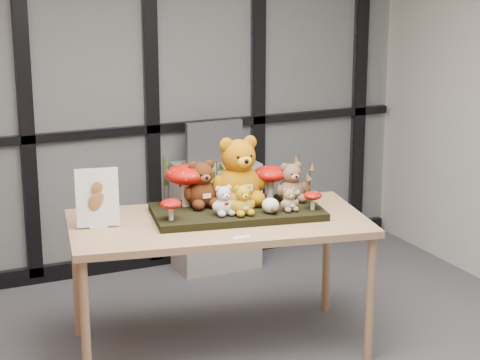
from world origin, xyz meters
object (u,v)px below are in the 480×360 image
mushroom_back_left (186,184)px  mushroom_front_left (171,209)px  sign_holder (97,200)px  cabinet (216,215)px  bear_beige_small (289,198)px  mushroom_back_right (270,181)px  diorama_tray (237,212)px  bear_white_bow (224,198)px  mushroom_front_right (313,199)px  display_table (218,231)px  monitor (214,142)px  bear_pooh_yellow (238,167)px  bear_brown_medium (202,181)px  bear_tan_back (291,180)px  bear_small_yellow (242,198)px  plush_cream_hedgehog (270,205)px

mushroom_back_left → mushroom_front_left: bearing=-128.2°
sign_holder → cabinet: (1.19, 1.14, -0.56)m
bear_beige_small → mushroom_back_right: bearing=99.9°
diorama_tray → bear_white_bow: (-0.12, -0.08, 0.12)m
bear_white_bow → mushroom_front_right: 0.53m
display_table → monitor: (0.52, 1.30, 0.22)m
display_table → cabinet: size_ratio=2.28×
bear_pooh_yellow → bear_brown_medium: 0.23m
sign_holder → bear_white_bow: bearing=-4.2°
bear_brown_medium → mushroom_front_left: bearing=-134.5°
mushroom_front_right → cabinet: 1.53m
bear_pooh_yellow → bear_white_bow: bear_pooh_yellow is taller
mushroom_back_left → mushroom_front_right: mushroom_back_left is taller
mushroom_front_left → mushroom_front_right: mushroom_front_left is taller
bear_pooh_yellow → monitor: bear_pooh_yellow is taller
bear_white_bow → display_table: bearing=119.9°
bear_tan_back → bear_beige_small: size_ratio=1.74×
monitor → diorama_tray: bearing=-107.0°
bear_tan_back → mushroom_front_right: bearing=-69.8°
bear_small_yellow → mushroom_front_right: 0.42m
diorama_tray → bear_beige_small: (0.25, -0.17, 0.10)m
mushroom_back_left → cabinet: (0.64, 1.08, -0.58)m
bear_white_bow → diorama_tray: bearing=45.0°
mushroom_front_left → mushroom_front_right: 0.83m
bear_brown_medium → bear_beige_small: bearing=-23.8°
cabinet → bear_brown_medium: bearing=-116.4°
mushroom_front_left → monitor: 1.55m
display_table → mushroom_back_left: mushroom_back_left is taller
bear_small_yellow → mushroom_front_right: bear_small_yellow is taller
plush_cream_hedgehog → mushroom_back_left: 0.52m
plush_cream_hedgehog → mushroom_front_left: 0.58m
mushroom_back_left → mushroom_front_right: bearing=-30.0°
sign_holder → monitor: bearing=55.6°
sign_holder → cabinet: bearing=55.1°
bear_beige_small → cabinet: size_ratio=0.19×
bear_white_bow → mushroom_front_left: size_ratio=1.44×
mushroom_back_left → mushroom_back_right: 0.52m
bear_beige_small → mushroom_front_left: bear_beige_small is taller
bear_beige_small → display_table: bearing=172.3°
cabinet → bear_beige_small: bearing=-95.3°
bear_small_yellow → bear_beige_small: size_ratio=1.27×
bear_beige_small → sign_holder: bearing=176.0°
diorama_tray → bear_pooh_yellow: bearing=72.8°
diorama_tray → mushroom_back_right: (0.26, 0.09, 0.14)m
monitor → display_table: bearing=-111.9°
bear_brown_medium → bear_white_bow: bearing=-65.7°
diorama_tray → cabinet: bearing=83.4°
bear_pooh_yellow → bear_beige_small: 0.36m
bear_pooh_yellow → cabinet: (0.34, 1.16, -0.66)m
bear_small_yellow → mushroom_front_left: (-0.41, 0.07, -0.03)m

